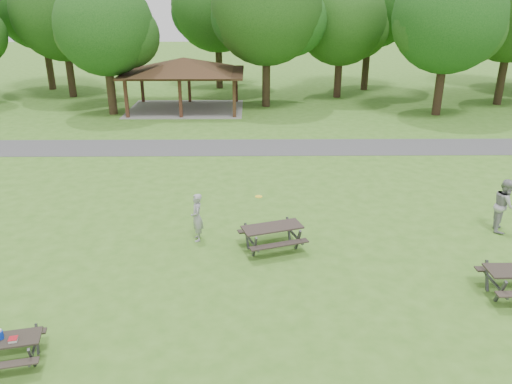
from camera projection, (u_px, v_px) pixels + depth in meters
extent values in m
plane|color=#417621|center=(224.00, 282.00, 14.90)|extent=(160.00, 160.00, 0.00)
cube|color=#464649|center=(236.00, 147.00, 27.90)|extent=(120.00, 3.20, 0.02)
cube|color=#3C2115|center=(126.00, 99.00, 34.12)|extent=(0.22, 0.22, 2.60)
cube|color=#311A12|center=(142.00, 85.00, 39.13)|extent=(0.22, 0.22, 2.60)
cube|color=#3C1F15|center=(180.00, 99.00, 34.16)|extent=(0.22, 0.22, 2.60)
cube|color=#3D2116|center=(189.00, 85.00, 39.17)|extent=(0.22, 0.22, 2.60)
cube|color=#372214|center=(234.00, 99.00, 34.20)|extent=(0.22, 0.22, 2.60)
cube|color=#351B13|center=(236.00, 85.00, 39.21)|extent=(0.22, 0.22, 2.60)
cube|color=black|center=(184.00, 73.00, 36.15)|extent=(8.60, 6.60, 0.16)
pyramid|color=#362315|center=(184.00, 64.00, 35.94)|extent=(7.01, 7.01, 1.00)
cube|color=gray|center=(186.00, 109.00, 37.14)|extent=(8.40, 6.40, 0.03)
cylinder|color=black|center=(70.00, 73.00, 40.97)|extent=(0.60, 0.60, 3.85)
sphere|color=#184112|center=(62.00, 10.00, 39.18)|extent=(7.80, 7.80, 7.80)
sphere|color=#154714|center=(87.00, 21.00, 39.76)|extent=(5.07, 5.07, 5.07)
sphere|color=#184E16|center=(42.00, 18.00, 39.19)|extent=(4.68, 4.68, 4.68)
cylinder|color=#312215|center=(111.00, 89.00, 35.05)|extent=(0.60, 0.60, 3.50)
sphere|color=#154212|center=(104.00, 26.00, 33.49)|extent=(6.60, 6.60, 6.60)
sphere|color=#174012|center=(128.00, 36.00, 34.03)|extent=(4.29, 4.29, 4.29)
sphere|color=#1E4714|center=(85.00, 34.00, 33.47)|extent=(3.96, 3.96, 3.96)
cylinder|color=black|center=(266.00, 80.00, 37.39)|extent=(0.60, 0.60, 4.02)
sphere|color=#194112|center=(267.00, 8.00, 35.53)|extent=(8.00, 8.00, 8.00)
sphere|color=#164914|center=(291.00, 20.00, 36.13)|extent=(5.20, 5.20, 5.20)
sphere|color=#124212|center=(244.00, 17.00, 35.55)|extent=(4.80, 4.80, 4.80)
cylinder|color=black|center=(338.00, 76.00, 40.81)|extent=(0.60, 0.60, 3.43)
sphere|color=#1B4513|center=(341.00, 20.00, 39.21)|extent=(7.00, 7.00, 7.00)
sphere|color=#1F4B15|center=(360.00, 29.00, 39.76)|extent=(4.55, 4.55, 4.55)
sphere|color=#173E11|center=(324.00, 27.00, 39.20)|extent=(4.20, 4.20, 4.20)
cylinder|color=black|center=(439.00, 88.00, 34.78)|extent=(0.60, 0.60, 3.78)
sphere|color=#144413|center=(449.00, 17.00, 33.05)|extent=(7.40, 7.40, 7.40)
sphere|color=#1B4614|center=(470.00, 29.00, 33.62)|extent=(4.81, 4.81, 4.81)
sphere|color=#194313|center=(427.00, 26.00, 33.05)|extent=(4.44, 4.44, 4.44)
cylinder|color=black|center=(502.00, 77.00, 38.01)|extent=(0.60, 0.60, 4.20)
sphere|color=#144012|center=(492.00, 14.00, 36.12)|extent=(4.92, 4.92, 4.92)
cylinder|color=#322216|center=(49.00, 64.00, 44.10)|extent=(0.60, 0.60, 4.38)
sphere|color=#194B15|center=(40.00, 2.00, 42.17)|extent=(8.00, 8.00, 8.00)
sphere|color=#1A4D16|center=(64.00, 12.00, 42.77)|extent=(5.20, 5.20, 5.20)
sphere|color=#154B15|center=(21.00, 9.00, 42.19)|extent=(4.80, 4.80, 4.80)
cylinder|color=black|center=(219.00, 65.00, 44.76)|extent=(0.60, 0.60, 4.13)
sphere|color=#1A4E16|center=(217.00, 5.00, 42.88)|extent=(8.00, 8.00, 8.00)
sphere|color=#1B4313|center=(239.00, 14.00, 43.48)|extent=(5.20, 5.20, 5.20)
sphere|color=#144614|center=(199.00, 12.00, 42.90)|extent=(4.80, 4.80, 4.80)
cylinder|color=black|center=(366.00, 64.00, 43.89)|extent=(0.60, 0.60, 4.55)
sphere|color=#1F4714|center=(392.00, 8.00, 42.49)|extent=(5.46, 5.46, 5.46)
sphere|color=#1B4914|center=(351.00, 6.00, 41.91)|extent=(5.04, 5.04, 5.04)
cylinder|color=#312115|center=(504.00, 63.00, 45.47)|extent=(0.60, 0.60, 4.27)
sphere|color=#214C15|center=(497.00, 10.00, 43.59)|extent=(4.80, 4.80, 4.80)
cube|color=black|center=(3.00, 340.00, 11.36)|extent=(1.74, 0.99, 0.05)
cube|color=#2A241E|center=(10.00, 335.00, 11.95)|extent=(1.65, 0.58, 0.04)
cube|color=#3B3B3D|center=(32.00, 358.00, 11.31)|extent=(0.13, 0.35, 0.71)
cube|color=#414144|center=(37.00, 339.00, 11.93)|extent=(0.13, 0.35, 0.71)
cube|color=#3C3C3F|center=(35.00, 347.00, 11.61)|extent=(0.34, 1.31, 0.05)
cylinder|color=#0C33BC|center=(0.00, 335.00, 11.35)|extent=(0.16, 0.16, 0.20)
cube|color=silver|center=(13.00, 340.00, 11.30)|extent=(0.21, 0.21, 0.06)
cube|color=#AE131C|center=(13.00, 338.00, 11.28)|extent=(0.23, 0.23, 0.01)
cube|color=#2D2420|center=(272.00, 227.00, 16.55)|extent=(2.13, 1.37, 0.05)
cube|color=black|center=(279.00, 245.00, 16.09)|extent=(1.97, 0.89, 0.04)
cube|color=#2A251F|center=(266.00, 228.00, 17.24)|extent=(1.97, 0.89, 0.04)
cube|color=#47474A|center=(255.00, 247.00, 16.10)|extent=(0.19, 0.42, 0.86)
cube|color=#434346|center=(247.00, 236.00, 16.83)|extent=(0.19, 0.42, 0.86)
cube|color=#444346|center=(251.00, 241.00, 16.45)|extent=(0.57, 1.55, 0.05)
cube|color=#424245|center=(298.00, 240.00, 16.56)|extent=(0.19, 0.42, 0.86)
cube|color=#434345|center=(289.00, 230.00, 17.29)|extent=(0.19, 0.42, 0.86)
cube|color=#414144|center=(293.00, 234.00, 16.91)|extent=(0.57, 1.55, 0.05)
cube|color=#2C2520|center=(510.00, 269.00, 14.67)|extent=(2.02, 0.29, 0.04)
cube|color=#404043|center=(500.00, 292.00, 13.68)|extent=(0.07, 0.42, 0.88)
cube|color=#464548|center=(487.00, 276.00, 14.46)|extent=(0.07, 0.42, 0.88)
cube|color=#3C3C3E|center=(494.00, 282.00, 14.05)|extent=(0.07, 1.64, 0.06)
cylinder|color=yellow|center=(259.00, 197.00, 17.02)|extent=(0.28, 0.28, 0.02)
imported|color=#99999B|center=(197.00, 217.00, 17.14)|extent=(0.51, 0.68, 1.72)
imported|color=#99999B|center=(504.00, 205.00, 17.82)|extent=(1.00, 1.13, 1.95)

